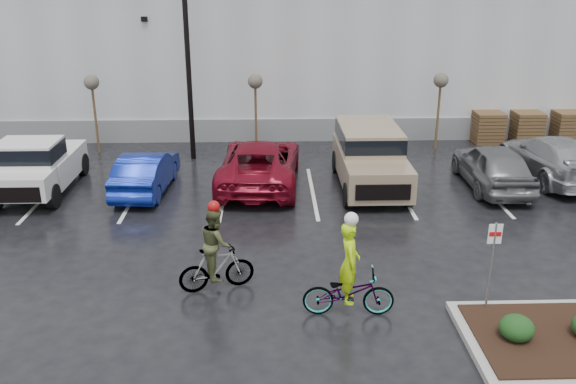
{
  "coord_description": "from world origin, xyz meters",
  "views": [
    {
      "loc": [
        -0.94,
        -11.39,
        7.29
      ],
      "look_at": [
        -0.45,
        4.6,
        1.3
      ],
      "focal_mm": 38.0,
      "sensor_mm": 36.0,
      "label": 1
    }
  ],
  "objects_px": {
    "sapling_east": "(441,84)",
    "pallet_stack_c": "(567,127)",
    "pallet_stack_a": "(488,127)",
    "pickup_white": "(41,162)",
    "car_blue": "(146,172)",
    "cyclist_hivis": "(349,284)",
    "fire_lane_sign": "(492,257)",
    "car_far_silver": "(552,157)",
    "lamppost": "(185,11)",
    "sapling_mid": "(255,86)",
    "car_grey": "(493,166)",
    "cyclist_olive": "(216,258)",
    "pallet_stack_b": "(526,127)",
    "car_red": "(260,163)",
    "suv_tan": "(370,159)",
    "sapling_west": "(92,87)"
  },
  "relations": [
    {
      "from": "sapling_east",
      "to": "pallet_stack_c",
      "type": "xyz_separation_m",
      "value": [
        6.0,
        1.0,
        -2.05
      ]
    },
    {
      "from": "pallet_stack_a",
      "to": "pickup_white",
      "type": "bearing_deg",
      "value": -162.74
    },
    {
      "from": "car_blue",
      "to": "cyclist_hivis",
      "type": "height_order",
      "value": "cyclist_hivis"
    },
    {
      "from": "fire_lane_sign",
      "to": "cyclist_hivis",
      "type": "height_order",
      "value": "cyclist_hivis"
    },
    {
      "from": "pallet_stack_a",
      "to": "car_far_silver",
      "type": "height_order",
      "value": "car_far_silver"
    },
    {
      "from": "lamppost",
      "to": "cyclist_hivis",
      "type": "relative_size",
      "value": 3.78
    },
    {
      "from": "sapling_mid",
      "to": "pallet_stack_c",
      "type": "distance_m",
      "value": 13.69
    },
    {
      "from": "car_grey",
      "to": "cyclist_olive",
      "type": "bearing_deg",
      "value": 38.0
    },
    {
      "from": "pallet_stack_b",
      "to": "pallet_stack_c",
      "type": "height_order",
      "value": "same"
    },
    {
      "from": "cyclist_olive",
      "to": "sapling_east",
      "type": "bearing_deg",
      "value": -51.91
    },
    {
      "from": "sapling_east",
      "to": "fire_lane_sign",
      "type": "bearing_deg",
      "value": -99.75
    },
    {
      "from": "pallet_stack_b",
      "to": "pallet_stack_a",
      "type": "bearing_deg",
      "value": 180.0
    },
    {
      "from": "sapling_east",
      "to": "car_far_silver",
      "type": "relative_size",
      "value": 0.6
    },
    {
      "from": "car_red",
      "to": "suv_tan",
      "type": "xyz_separation_m",
      "value": [
        3.81,
        -0.43,
        0.24
      ]
    },
    {
      "from": "pallet_stack_b",
      "to": "sapling_mid",
      "type": "bearing_deg",
      "value": -175.11
    },
    {
      "from": "fire_lane_sign",
      "to": "cyclist_olive",
      "type": "xyz_separation_m",
      "value": [
        -6.03,
        1.3,
        -0.58
      ]
    },
    {
      "from": "pallet_stack_a",
      "to": "suv_tan",
      "type": "distance_m",
      "value": 8.16
    },
    {
      "from": "car_red",
      "to": "car_far_silver",
      "type": "relative_size",
      "value": 1.07
    },
    {
      "from": "pallet_stack_b",
      "to": "car_far_silver",
      "type": "height_order",
      "value": "car_far_silver"
    },
    {
      "from": "car_grey",
      "to": "cyclist_hivis",
      "type": "relative_size",
      "value": 1.88
    },
    {
      "from": "sapling_mid",
      "to": "cyclist_hivis",
      "type": "height_order",
      "value": "sapling_mid"
    },
    {
      "from": "pickup_white",
      "to": "suv_tan",
      "type": "bearing_deg",
      "value": -0.89
    },
    {
      "from": "pallet_stack_c",
      "to": "car_grey",
      "type": "relative_size",
      "value": 0.3
    },
    {
      "from": "pallet_stack_c",
      "to": "cyclist_hivis",
      "type": "bearing_deg",
      "value": -129.4
    },
    {
      "from": "sapling_west",
      "to": "pallet_stack_c",
      "type": "bearing_deg",
      "value": 2.86
    },
    {
      "from": "sapling_west",
      "to": "pallet_stack_b",
      "type": "distance_m",
      "value": 18.34
    },
    {
      "from": "pickup_white",
      "to": "car_far_silver",
      "type": "relative_size",
      "value": 0.97
    },
    {
      "from": "pallet_stack_a",
      "to": "pallet_stack_c",
      "type": "xyz_separation_m",
      "value": [
        3.5,
        0.0,
        0.0
      ]
    },
    {
      "from": "suv_tan",
      "to": "pickup_white",
      "type": "bearing_deg",
      "value": 179.11
    },
    {
      "from": "pallet_stack_b",
      "to": "suv_tan",
      "type": "bearing_deg",
      "value": -144.27
    },
    {
      "from": "pallet_stack_b",
      "to": "pallet_stack_c",
      "type": "xyz_separation_m",
      "value": [
        1.8,
        0.0,
        0.0
      ]
    },
    {
      "from": "pickup_white",
      "to": "cyclist_hivis",
      "type": "distance_m",
      "value": 12.64
    },
    {
      "from": "pickup_white",
      "to": "cyclist_hivis",
      "type": "bearing_deg",
      "value": -41.3
    },
    {
      "from": "pickup_white",
      "to": "fire_lane_sign",
      "type": "bearing_deg",
      "value": -33.94
    },
    {
      "from": "lamppost",
      "to": "pickup_white",
      "type": "bearing_deg",
      "value": -144.72
    },
    {
      "from": "pickup_white",
      "to": "car_red",
      "type": "relative_size",
      "value": 0.91
    },
    {
      "from": "suv_tan",
      "to": "car_far_silver",
      "type": "relative_size",
      "value": 0.95
    },
    {
      "from": "pallet_stack_b",
      "to": "car_red",
      "type": "relative_size",
      "value": 0.24
    },
    {
      "from": "sapling_west",
      "to": "car_grey",
      "type": "bearing_deg",
      "value": -17.51
    },
    {
      "from": "suv_tan",
      "to": "pallet_stack_c",
      "type": "bearing_deg",
      "value": 30.24
    },
    {
      "from": "pickup_white",
      "to": "car_far_silver",
      "type": "xyz_separation_m",
      "value": [
        17.94,
        0.62,
        -0.2
      ]
    },
    {
      "from": "pallet_stack_c",
      "to": "car_grey",
      "type": "bearing_deg",
      "value": -132.94
    },
    {
      "from": "pallet_stack_c",
      "to": "fire_lane_sign",
      "type": "distance_m",
      "value": 16.07
    },
    {
      "from": "pallet_stack_c",
      "to": "fire_lane_sign",
      "type": "bearing_deg",
      "value": -120.72
    },
    {
      "from": "pallet_stack_c",
      "to": "suv_tan",
      "type": "distance_m",
      "value": 10.99
    },
    {
      "from": "car_red",
      "to": "sapling_mid",
      "type": "bearing_deg",
      "value": -83.17
    },
    {
      "from": "pallet_stack_c",
      "to": "car_red",
      "type": "bearing_deg",
      "value": -159.0
    },
    {
      "from": "fire_lane_sign",
      "to": "sapling_west",
      "type": "bearing_deg",
      "value": 132.67
    },
    {
      "from": "car_grey",
      "to": "cyclist_hivis",
      "type": "distance_m",
      "value": 10.03
    },
    {
      "from": "fire_lane_sign",
      "to": "car_blue",
      "type": "bearing_deg",
      "value": 137.78
    }
  ]
}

